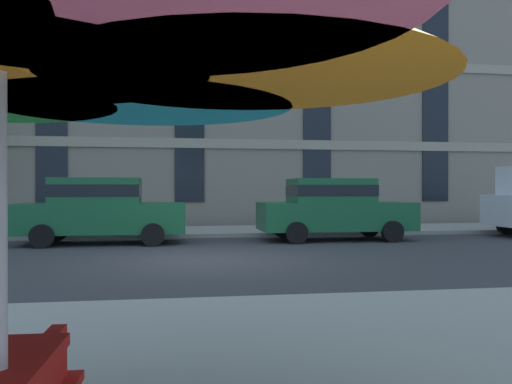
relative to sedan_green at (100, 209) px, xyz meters
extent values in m
plane|color=#38383A|center=(2.58, -3.70, -0.95)|extent=(120.00, 120.00, 0.00)
cube|color=#9E998E|center=(2.58, 3.10, -0.89)|extent=(56.00, 3.60, 0.12)
cube|color=gray|center=(2.58, 11.30, 8.65)|extent=(44.41, 12.00, 19.20)
cube|color=#9E937F|center=(2.58, 5.26, 2.25)|extent=(43.53, 0.08, 0.36)
cube|color=#9E937F|center=(2.58, 5.26, 5.45)|extent=(43.53, 0.08, 0.36)
cube|color=#195933|center=(0.05, 0.00, -0.25)|extent=(4.40, 1.76, 0.80)
cube|color=#195933|center=(-0.10, 0.00, 0.49)|extent=(2.30, 1.55, 0.68)
cube|color=black|center=(-0.10, 0.00, 0.49)|extent=(2.32, 1.57, 0.32)
cylinder|color=black|center=(1.42, 0.88, -0.65)|extent=(0.60, 0.22, 0.60)
cylinder|color=black|center=(1.42, -0.88, -0.65)|extent=(0.60, 0.22, 0.60)
cylinder|color=black|center=(-1.31, 0.88, -0.65)|extent=(0.60, 0.22, 0.60)
cylinder|color=black|center=(-1.31, -0.88, -0.65)|extent=(0.60, 0.22, 0.60)
cube|color=#195933|center=(6.59, 0.00, -0.25)|extent=(4.40, 1.76, 0.80)
cube|color=#195933|center=(6.44, 0.00, 0.49)|extent=(2.30, 1.55, 0.68)
cube|color=black|center=(6.44, 0.00, 0.49)|extent=(2.32, 1.57, 0.32)
cylinder|color=black|center=(7.96, 0.88, -0.65)|extent=(0.60, 0.22, 0.60)
cylinder|color=black|center=(7.96, -0.88, -0.65)|extent=(0.60, 0.22, 0.60)
cylinder|color=black|center=(5.23, 0.88, -0.65)|extent=(0.60, 0.22, 0.60)
cylinder|color=black|center=(5.23, -0.88, -0.65)|extent=(0.60, 0.22, 0.60)
cylinder|color=black|center=(12.69, 0.95, -0.61)|extent=(0.68, 0.22, 0.68)
cone|color=orange|center=(2.17, -12.70, 1.24)|extent=(1.74, 1.74, 0.50)
cone|color=#199EB2|center=(1.68, -11.84, 1.24)|extent=(1.74, 1.74, 0.50)
camera|label=1|loc=(1.84, -14.95, 0.53)|focal=37.62mm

